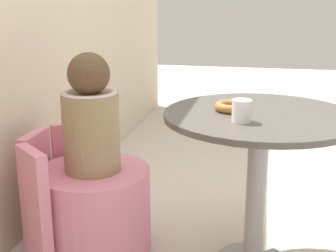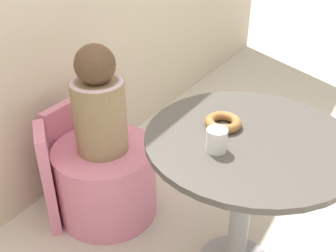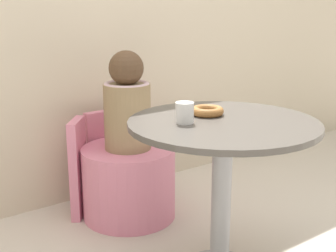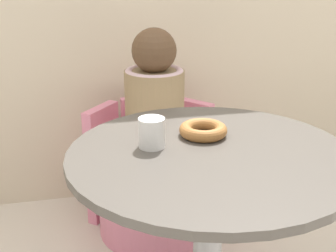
# 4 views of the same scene
# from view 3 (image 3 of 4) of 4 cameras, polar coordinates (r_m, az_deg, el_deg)

# --- Properties ---
(back_wall) EXTENTS (6.00, 0.06, 2.40)m
(back_wall) POSITION_cam_3_polar(r_m,az_deg,el_deg) (2.85, -10.20, 14.84)
(back_wall) COLOR beige
(back_wall) RESTS_ON ground_plane
(round_table) EXTENTS (0.81, 0.81, 0.71)m
(round_table) POSITION_cam_3_polar(r_m,az_deg,el_deg) (2.00, 6.67, -3.45)
(round_table) COLOR #99999E
(round_table) RESTS_ON ground_plane
(tub_chair) EXTENTS (0.52, 0.52, 0.41)m
(tub_chair) POSITION_cam_3_polar(r_m,az_deg,el_deg) (2.67, -4.80, -6.85)
(tub_chair) COLOR pink
(tub_chair) RESTS_ON ground_plane
(booth_backrest) EXTENTS (0.62, 0.23, 0.56)m
(booth_backrest) POSITION_cam_3_polar(r_m,az_deg,el_deg) (2.82, -7.19, -4.02)
(booth_backrest) COLOR pink
(booth_backrest) RESTS_ON ground_plane
(child_figure) EXTENTS (0.26, 0.26, 0.54)m
(child_figure) POSITION_cam_3_polar(r_m,az_deg,el_deg) (2.54, -5.01, 2.61)
(child_figure) COLOR #937A56
(child_figure) RESTS_ON tub_chair
(donut) EXTENTS (0.15, 0.15, 0.04)m
(donut) POSITION_cam_3_polar(r_m,az_deg,el_deg) (2.05, 4.80, 1.85)
(donut) COLOR #9E6633
(donut) RESTS_ON round_table
(cup) EXTENTS (0.08, 0.08, 0.09)m
(cup) POSITION_cam_3_polar(r_m,az_deg,el_deg) (1.91, 2.04, 1.63)
(cup) COLOR white
(cup) RESTS_ON round_table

